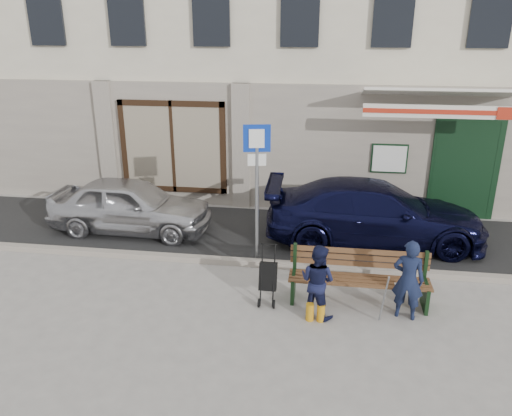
% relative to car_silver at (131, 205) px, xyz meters
% --- Properties ---
extents(ground, '(80.00, 80.00, 0.00)m').
position_rel_car_silver_xyz_m(ground, '(3.66, -2.88, -0.63)').
color(ground, '#9E9991').
rests_on(ground, ground).
extents(asphalt_lane, '(60.00, 3.20, 0.01)m').
position_rel_car_silver_xyz_m(asphalt_lane, '(3.66, 0.22, -0.63)').
color(asphalt_lane, '#282828').
rests_on(asphalt_lane, ground).
extents(curb, '(60.00, 0.18, 0.12)m').
position_rel_car_silver_xyz_m(curb, '(3.66, -1.38, -0.57)').
color(curb, '#9E9384').
rests_on(curb, ground).
extents(building, '(20.00, 8.27, 10.00)m').
position_rel_car_silver_xyz_m(building, '(3.67, 5.57, 4.34)').
color(building, beige).
rests_on(building, ground).
extents(car_silver, '(3.76, 1.61, 1.27)m').
position_rel_car_silver_xyz_m(car_silver, '(0.00, 0.00, 0.00)').
color(car_silver, silver).
rests_on(car_silver, ground).
extents(car_navy, '(4.79, 2.07, 1.37)m').
position_rel_car_silver_xyz_m(car_navy, '(5.53, 0.15, 0.05)').
color(car_navy, black).
rests_on(car_navy, ground).
extents(parking_sign, '(0.52, 0.13, 2.81)m').
position_rel_car_silver_xyz_m(parking_sign, '(3.11, -1.15, 1.26)').
color(parking_sign, gray).
rests_on(parking_sign, ground).
extents(bench, '(2.40, 1.17, 0.98)m').
position_rel_car_silver_xyz_m(bench, '(5.03, -2.52, -0.18)').
color(bench, brown).
rests_on(bench, ground).
extents(man, '(0.56, 0.43, 1.38)m').
position_rel_car_silver_xyz_m(man, '(5.83, -2.87, 0.06)').
color(man, '#141C38').
rests_on(man, ground).
extents(woman, '(0.77, 0.72, 1.26)m').
position_rel_car_silver_xyz_m(woman, '(4.38, -3.01, -0.00)').
color(woman, '#141737').
rests_on(woman, ground).
extents(stroller, '(0.31, 0.43, 1.05)m').
position_rel_car_silver_xyz_m(stroller, '(3.53, -2.71, -0.17)').
color(stroller, black).
rests_on(stroller, ground).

